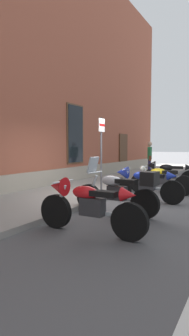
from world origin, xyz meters
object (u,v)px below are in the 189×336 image
at_px(motorcycle_red_sport, 86,204).
at_px(motorcycle_silver_touring, 120,191).
at_px(motorcycle_blue_sport, 143,183).
at_px(motorcycle_yellow_naked, 161,180).
at_px(motorcycle_black_sport, 167,173).
at_px(parking_sign, 101,143).
at_px(pedestrian_striped_shirt, 150,157).

bearing_deg(motorcycle_red_sport, motorcycle_silver_touring, 1.22).
relative_size(motorcycle_blue_sport, motorcycle_yellow_naked, 1.04).
bearing_deg(motorcycle_black_sport, parking_sign, 149.09).
distance_m(motorcycle_yellow_naked, pedestrian_striped_shirt, 4.52).
bearing_deg(parking_sign, motorcycle_black_sport, -30.91).
xyz_separation_m(motorcycle_yellow_naked, pedestrian_striped_shirt, (4.12, 1.75, 0.60)).
bearing_deg(pedestrian_striped_shirt, motorcycle_black_sport, -147.96).
height_order(motorcycle_black_sport, parking_sign, parking_sign).
height_order(motorcycle_silver_touring, pedestrian_striped_shirt, pedestrian_striped_shirt).
height_order(motorcycle_yellow_naked, motorcycle_black_sport, motorcycle_black_sport).
bearing_deg(motorcycle_red_sport, motorcycle_blue_sport, 1.68).
relative_size(motorcycle_black_sport, parking_sign, 0.90).
height_order(motorcycle_red_sport, parking_sign, parking_sign).
bearing_deg(parking_sign, motorcycle_blue_sport, -112.08).
height_order(motorcycle_red_sport, motorcycle_black_sport, motorcycle_black_sport).
height_order(motorcycle_red_sport, motorcycle_silver_touring, motorcycle_silver_touring).
relative_size(motorcycle_blue_sport, parking_sign, 0.90).
distance_m(motorcycle_blue_sport, pedestrian_striped_shirt, 5.89).
xyz_separation_m(motorcycle_black_sport, pedestrian_striped_shirt, (2.39, 1.49, 0.52)).
xyz_separation_m(motorcycle_blue_sport, motorcycle_yellow_naked, (1.50, -0.09, -0.08)).
relative_size(motorcycle_black_sport, pedestrian_striped_shirt, 1.28).
bearing_deg(motorcycle_yellow_naked, motorcycle_blue_sport, 176.75).
distance_m(motorcycle_yellow_naked, motorcycle_black_sport, 1.76).
bearing_deg(parking_sign, pedestrian_striped_shirt, -0.38).
bearing_deg(motorcycle_red_sport, parking_sign, 24.38).
relative_size(motorcycle_silver_touring, motorcycle_black_sport, 0.99).
distance_m(motorcycle_blue_sport, motorcycle_yellow_naked, 1.51).
bearing_deg(motorcycle_red_sport, motorcycle_yellow_naked, 0.13).
relative_size(motorcycle_blue_sport, motorcycle_black_sport, 1.01).
height_order(motorcycle_silver_touring, motorcycle_blue_sport, motorcycle_silver_touring).
height_order(motorcycle_blue_sport, motorcycle_yellow_naked, motorcycle_blue_sport).
xyz_separation_m(motorcycle_silver_touring, motorcycle_black_sport, (4.97, 0.24, -0.00)).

